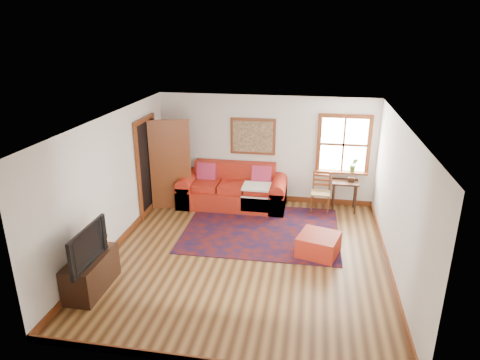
% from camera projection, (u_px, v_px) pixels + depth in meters
% --- Properties ---
extents(ground, '(5.50, 5.50, 0.00)m').
position_uv_depth(ground, '(247.00, 256.00, 7.81)').
color(ground, '#482A13').
rests_on(ground, ground).
extents(room_envelope, '(5.04, 5.54, 2.52)m').
position_uv_depth(room_envelope, '(247.00, 170.00, 7.26)').
color(room_envelope, silver).
rests_on(room_envelope, ground).
extents(window, '(1.18, 0.20, 1.38)m').
position_uv_depth(window, '(345.00, 151.00, 9.57)').
color(window, white).
rests_on(window, ground).
extents(doorway, '(0.89, 1.08, 2.14)m').
position_uv_depth(doorway, '(161.00, 164.00, 9.45)').
color(doorway, black).
rests_on(doorway, ground).
extents(framed_artwork, '(1.05, 0.07, 0.85)m').
position_uv_depth(framed_artwork, '(253.00, 137.00, 9.84)').
color(framed_artwork, brown).
rests_on(framed_artwork, ground).
extents(persian_rug, '(3.15, 2.54, 0.02)m').
position_uv_depth(persian_rug, '(261.00, 230.00, 8.78)').
color(persian_rug, '#52120B').
rests_on(persian_rug, ground).
extents(red_leather_sofa, '(2.45, 1.01, 0.96)m').
position_uv_depth(red_leather_sofa, '(233.00, 192.00, 9.92)').
color(red_leather_sofa, '#AB2616').
rests_on(red_leather_sofa, ground).
extents(red_ottoman, '(0.85, 0.85, 0.39)m').
position_uv_depth(red_ottoman, '(319.00, 245.00, 7.79)').
color(red_ottoman, '#AB2616').
rests_on(red_ottoman, ground).
extents(side_table, '(0.58, 0.43, 0.69)m').
position_uv_depth(side_table, '(345.00, 186.00, 9.55)').
color(side_table, black).
rests_on(side_table, ground).
extents(ladder_back_chair, '(0.44, 0.42, 0.89)m').
position_uv_depth(ladder_back_chair, '(321.00, 191.00, 9.56)').
color(ladder_back_chair, tan).
rests_on(ladder_back_chair, ground).
extents(media_cabinet, '(0.47, 1.05, 0.58)m').
position_uv_depth(media_cabinet, '(91.00, 273.00, 6.73)').
color(media_cabinet, black).
rests_on(media_cabinet, ground).
extents(television, '(0.14, 1.04, 0.60)m').
position_uv_depth(television, '(82.00, 245.00, 6.36)').
color(television, black).
rests_on(television, media_cabinet).
extents(candle_hurricane, '(0.12, 0.12, 0.18)m').
position_uv_depth(candle_hurricane, '(104.00, 240.00, 6.98)').
color(candle_hurricane, silver).
rests_on(candle_hurricane, media_cabinet).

